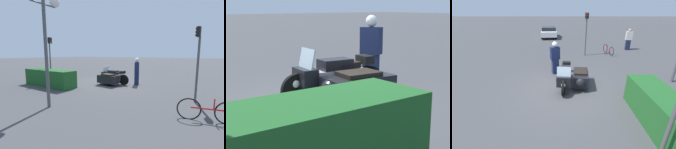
% 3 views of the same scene
% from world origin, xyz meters
% --- Properties ---
extents(ground_plane, '(160.00, 160.00, 0.00)m').
position_xyz_m(ground_plane, '(0.00, 0.00, 0.00)').
color(ground_plane, '#424244').
extents(police_motorcycle, '(2.43, 1.49, 1.17)m').
position_xyz_m(police_motorcycle, '(-0.31, 0.29, 0.47)').
color(police_motorcycle, black).
rests_on(police_motorcycle, ground).
extents(officer_rider, '(0.46, 0.56, 1.79)m').
position_xyz_m(officer_rider, '(-1.88, -0.63, 0.94)').
color(officer_rider, '#192347').
rests_on(officer_rider, ground).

